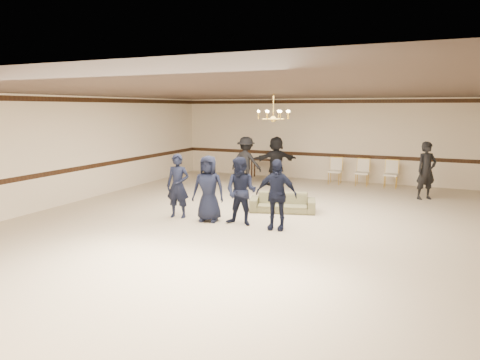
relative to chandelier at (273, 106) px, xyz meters
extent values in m
cube|color=#C0AF94|center=(0.00, -1.00, -2.88)|extent=(12.00, 14.00, 0.01)
cube|color=black|center=(0.00, -1.00, 0.33)|extent=(12.00, 14.00, 0.01)
cube|color=beige|center=(0.00, 6.00, -1.27)|extent=(12.00, 0.01, 3.20)
cube|color=beige|center=(-6.00, -1.00, -1.27)|extent=(0.01, 14.00, 3.20)
cube|color=black|center=(0.00, 5.99, -1.88)|extent=(12.00, 0.02, 0.14)
cube|color=black|center=(0.00, 5.99, 0.21)|extent=(12.00, 0.02, 0.14)
imported|color=black|center=(-2.11, -1.38, -2.04)|extent=(0.67, 0.50, 1.67)
imported|color=black|center=(-1.21, -1.38, -2.04)|extent=(0.91, 0.68, 1.67)
imported|color=black|center=(-0.31, -1.38, -2.04)|extent=(0.81, 0.64, 1.67)
imported|color=black|center=(0.59, -1.38, -2.04)|extent=(1.02, 0.50, 1.67)
imported|color=#6F6C4A|center=(0.19, 0.32, -2.61)|extent=(1.91, 1.15, 0.52)
imported|color=black|center=(-2.23, 3.39, -1.97)|extent=(1.22, 0.76, 1.81)
imported|color=black|center=(-1.33, 4.09, -1.97)|extent=(1.66, 1.44, 1.81)
imported|color=black|center=(3.77, 3.69, -1.97)|extent=(0.79, 0.75, 1.81)
cube|color=black|center=(-2.38, 5.44, -2.48)|extent=(0.96, 0.46, 0.78)
camera|label=1|loc=(3.76, -10.55, -0.03)|focal=31.58mm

